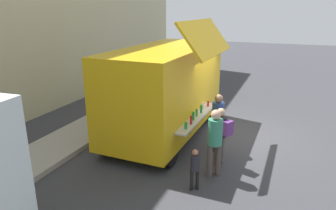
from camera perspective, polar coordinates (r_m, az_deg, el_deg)
The scene contains 8 objects.
ground_plane at distance 10.77m, azimuth 12.01°, elevation -5.35°, with size 60.00×60.00×0.00m, color #38383D.
curb_strip at distance 9.06m, azimuth -26.57°, elevation -10.97°, with size 28.00×1.60×0.15m, color #9E998E.
food_truck_main at distance 10.12m, azimuth -0.29°, elevation 3.07°, with size 5.47×3.03×3.79m.
trash_bin at distance 15.22m, azimuth -2.10°, elevation 3.71°, with size 0.60×0.60×0.98m, color #306437.
customer_front_ordering at distance 9.19m, azimuth 9.14°, elevation -2.28°, with size 0.35×0.35×1.73m.
customer_mid_with_backpack at distance 8.40m, azimuth 9.76°, elevation -4.67°, with size 0.43×0.52×1.60m.
customer_rear_waiting at distance 7.75m, azimuth 8.64°, elevation -5.91°, with size 0.36×0.36×1.77m.
child_near_queue at distance 7.31m, azimuth 4.96°, elevation -11.11°, with size 0.21×0.21×1.04m.
Camera 1 is at (-9.84, -1.55, 4.11)m, focal length 33.15 mm.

